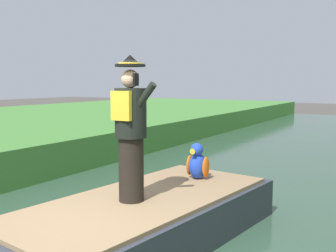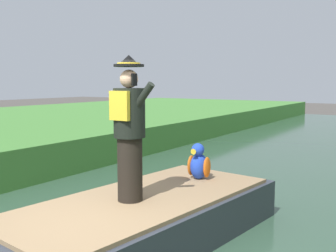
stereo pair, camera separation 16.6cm
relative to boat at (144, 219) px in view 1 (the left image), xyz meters
The scene contains 3 objects.
boat is the anchor object (origin of this frame).
person_pirate 1.26m from the boat, 101.22° to the right, with size 0.61×0.42×1.85m.
parrot_plush 1.39m from the boat, 83.34° to the left, with size 0.36×0.35×0.57m.
Camera 1 is at (2.93, -3.11, 2.23)m, focal length 42.43 mm.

